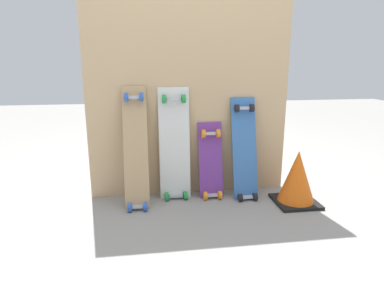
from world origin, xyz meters
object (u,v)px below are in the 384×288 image
Objects in this scene: skateboard_white at (175,148)px; skateboard_blue at (245,153)px; traffic_cone at (297,178)px; skateboard_purple at (211,164)px; skateboard_natural at (136,152)px.

skateboard_white is 1.09× the size of skateboard_blue.
skateboard_blue is 2.05× the size of traffic_cone.
skateboard_purple is 0.77× the size of skateboard_blue.
traffic_cone is (1.20, -0.18, -0.20)m from skateboard_natural.
skateboard_white is at bearing 175.25° from skateboard_purple.
skateboard_white reaches higher than skateboard_blue.
skateboard_natural is 0.85m from skateboard_blue.
skateboard_white is at bearing 174.01° from skateboard_blue.
skateboard_natural is at bearing -177.84° from skateboard_blue.
skateboard_natural is 1.11× the size of skateboard_blue.
skateboard_blue is (0.26, -0.03, 0.09)m from skateboard_purple.
skateboard_natural is 1.02× the size of skateboard_white.
skateboard_natural is 1.23m from traffic_cone.
skateboard_natural is 2.28× the size of traffic_cone.
traffic_cone is (0.90, -0.27, -0.20)m from skateboard_white.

